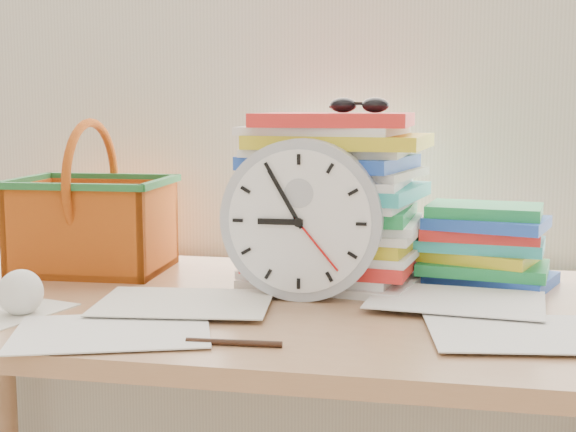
% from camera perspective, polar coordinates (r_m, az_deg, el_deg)
% --- Properties ---
extents(desk, '(1.40, 0.70, 0.75)m').
position_cam_1_polar(desk, '(1.37, -2.40, -9.00)').
color(desk, '#A8764F').
rests_on(desk, ground).
extents(paper_stack, '(0.36, 0.31, 0.31)m').
position_cam_1_polar(paper_stack, '(1.46, 3.26, 1.26)').
color(paper_stack, white).
rests_on(paper_stack, desk).
extents(clock, '(0.27, 0.05, 0.27)m').
position_cam_1_polar(clock, '(1.33, 1.00, -0.25)').
color(clock, '#ABAFB8').
rests_on(clock, desk).
extents(sunglasses, '(0.14, 0.12, 0.03)m').
position_cam_1_polar(sunglasses, '(1.40, 5.08, 7.86)').
color(sunglasses, black).
rests_on(sunglasses, paper_stack).
extents(book_stack, '(0.28, 0.24, 0.14)m').
position_cam_1_polar(book_stack, '(1.49, 13.63, -1.96)').
color(book_stack, white).
rests_on(book_stack, desk).
extents(basket, '(0.30, 0.24, 0.29)m').
position_cam_1_polar(basket, '(1.60, -13.74, 1.30)').
color(basket, '#CC5913').
rests_on(basket, desk).
extents(crumpled_ball, '(0.07, 0.07, 0.07)m').
position_cam_1_polar(crumpled_ball, '(1.31, -18.50, -5.14)').
color(crumpled_ball, white).
rests_on(crumpled_ball, desk).
extents(pen, '(0.13, 0.02, 0.01)m').
position_cam_1_polar(pen, '(1.10, -3.87, -8.97)').
color(pen, black).
rests_on(pen, desk).
extents(scattered_papers, '(1.26, 0.42, 0.02)m').
position_cam_1_polar(scattered_papers, '(1.34, -2.42, -5.70)').
color(scattered_papers, white).
rests_on(scattered_papers, desk).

